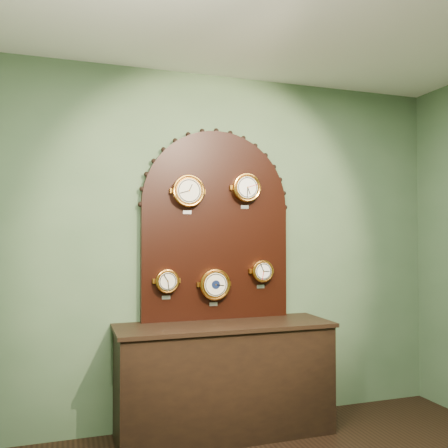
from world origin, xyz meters
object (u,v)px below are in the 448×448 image
object	(u,v)px
shop_counter	(225,381)
tide_clock	(262,271)
display_board	(216,219)
roman_clock	(188,191)
barometer	(215,284)
hygrometer	(167,281)
arabic_clock	(246,188)

from	to	relation	value
shop_counter	tide_clock	size ratio (longest dim) A/B	6.88
display_board	roman_clock	xyz separation A→B (m)	(-0.25, -0.07, 0.21)
display_board	barometer	world-z (taller)	display_board
hygrometer	tide_clock	distance (m)	0.78
barometer	tide_clock	world-z (taller)	tide_clock
shop_counter	barometer	world-z (taller)	barometer
display_board	hygrometer	bearing A→B (deg)	-170.97
display_board	arabic_clock	distance (m)	0.35
shop_counter	barometer	xyz separation A→B (m)	(-0.03, 0.15, 0.71)
tide_clock	shop_counter	bearing A→B (deg)	-157.20
display_board	barometer	size ratio (longest dim) A/B	5.16
display_board	tide_clock	size ratio (longest dim) A/B	6.58
shop_counter	display_board	bearing A→B (deg)	90.00
display_board	hygrometer	xyz separation A→B (m)	(-0.41, -0.07, -0.48)
arabic_clock	tide_clock	distance (m)	0.69
roman_clock	barometer	bearing A→B (deg)	0.00
shop_counter	display_board	world-z (taller)	display_board
barometer	shop_counter	bearing A→B (deg)	-77.60
hygrometer	tide_clock	world-z (taller)	tide_clock
arabic_clock	display_board	bearing A→B (deg)	163.90
display_board	tide_clock	distance (m)	0.56
hygrometer	barometer	world-z (taller)	hygrometer
shop_counter	barometer	bearing A→B (deg)	102.40
display_board	hygrometer	size ratio (longest dim) A/B	6.55
shop_counter	tide_clock	distance (m)	0.90
shop_counter	display_board	size ratio (longest dim) A/B	1.05
display_board	shop_counter	bearing A→B (deg)	-90.00
barometer	display_board	bearing A→B (deg)	63.44
display_board	hygrometer	world-z (taller)	display_board
shop_counter	barometer	size ratio (longest dim) A/B	5.39
shop_counter	barometer	distance (m)	0.73
roman_clock	tide_clock	size ratio (longest dim) A/B	1.30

